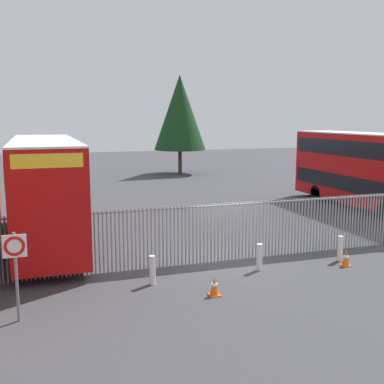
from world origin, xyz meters
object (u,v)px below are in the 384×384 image
(double_decker_bus_near_gate, at_px, (46,187))
(bollard_near_right, at_px, (340,248))
(traffic_cone_by_gate, at_px, (346,258))
(speed_limit_sign_post, at_px, (15,256))
(traffic_cone_mid_forecourt, at_px, (214,286))
(bollard_center_front, at_px, (259,257))
(double_decker_bus_behind_fence_left, at_px, (364,167))
(bollard_near_left, at_px, (152,270))

(double_decker_bus_near_gate, bearing_deg, bollard_near_right, -30.04)
(traffic_cone_by_gate, height_order, speed_limit_sign_post, speed_limit_sign_post)
(traffic_cone_mid_forecourt, bearing_deg, bollard_center_front, 36.20)
(double_decker_bus_behind_fence_left, xyz_separation_m, bollard_center_front, (-10.85, -8.37, -1.95))
(speed_limit_sign_post, bearing_deg, bollard_near_right, 9.30)
(double_decker_bus_behind_fence_left, bearing_deg, bollard_near_right, -131.99)
(double_decker_bus_behind_fence_left, relative_size, traffic_cone_by_gate, 18.32)
(double_decker_bus_behind_fence_left, height_order, traffic_cone_mid_forecourt, double_decker_bus_behind_fence_left)
(double_decker_bus_behind_fence_left, xyz_separation_m, traffic_cone_mid_forecourt, (-13.20, -10.09, -2.13))
(double_decker_bus_behind_fence_left, relative_size, speed_limit_sign_post, 4.50)
(bollard_near_left, relative_size, traffic_cone_by_gate, 1.61)
(double_decker_bus_behind_fence_left, distance_m, traffic_cone_by_gate, 11.96)
(double_decker_bus_near_gate, relative_size, bollard_near_right, 11.38)
(bollard_near_left, bearing_deg, traffic_cone_mid_forecourt, -44.67)
(speed_limit_sign_post, bearing_deg, double_decker_bus_near_gate, 82.98)
(bollard_near_left, xyz_separation_m, speed_limit_sign_post, (-3.99, -1.61, 1.30))
(double_decker_bus_near_gate, xyz_separation_m, double_decker_bus_behind_fence_left, (17.77, 2.39, 0.00))
(double_decker_bus_behind_fence_left, height_order, bollard_center_front, double_decker_bus_behind_fence_left)
(speed_limit_sign_post, bearing_deg, bollard_center_front, 12.88)
(double_decker_bus_behind_fence_left, xyz_separation_m, bollard_near_left, (-14.74, -8.56, -1.95))
(double_decker_bus_near_gate, height_order, bollard_near_left, double_decker_bus_near_gate)
(bollard_near_left, distance_m, bollard_center_front, 3.90)
(double_decker_bus_near_gate, bearing_deg, bollard_near_left, -63.86)
(bollard_near_left, height_order, bollard_near_right, same)
(bollard_center_front, height_order, bollard_near_right, same)
(double_decker_bus_behind_fence_left, bearing_deg, traffic_cone_mid_forecourt, -142.60)
(bollard_near_right, relative_size, traffic_cone_by_gate, 1.61)
(bollard_near_right, bearing_deg, traffic_cone_mid_forecourt, -162.86)
(traffic_cone_mid_forecourt, bearing_deg, speed_limit_sign_post, -179.16)
(double_decker_bus_near_gate, distance_m, bollard_near_right, 12.02)
(traffic_cone_by_gate, bearing_deg, traffic_cone_mid_forecourt, -168.11)
(bollard_center_front, distance_m, traffic_cone_mid_forecourt, 2.92)
(bollard_near_right, bearing_deg, traffic_cone_by_gate, -105.92)
(traffic_cone_mid_forecourt, bearing_deg, bollard_near_left, 135.33)
(bollard_near_left, bearing_deg, double_decker_bus_near_gate, 116.14)
(bollard_near_left, height_order, speed_limit_sign_post, speed_limit_sign_post)
(bollard_near_left, relative_size, bollard_center_front, 1.00)
(bollard_center_front, distance_m, bollard_near_right, 3.35)
(bollard_center_front, bearing_deg, double_decker_bus_behind_fence_left, 37.65)
(double_decker_bus_near_gate, height_order, speed_limit_sign_post, double_decker_bus_near_gate)
(bollard_center_front, relative_size, bollard_near_right, 1.00)
(bollard_center_front, xyz_separation_m, traffic_cone_mid_forecourt, (-2.35, -1.72, -0.19))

